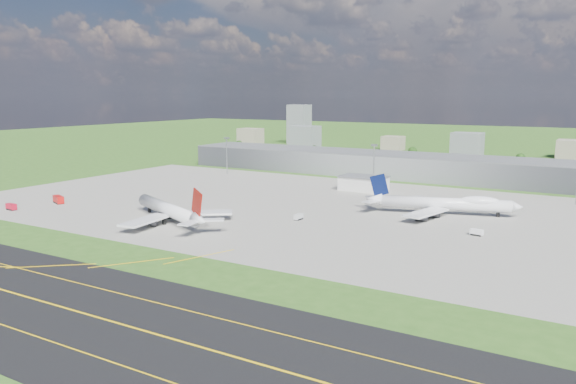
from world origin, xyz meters
The scene contains 24 objects.
ground centered at (0.00, 150.00, 0.00)m, with size 1400.00×1400.00×0.00m, color #305A1C.
taxiway centered at (0.00, -110.00, 0.03)m, with size 1400.00×60.00×0.06m, color black.
apron centered at (10.00, 40.00, 0.04)m, with size 360.00×190.00×0.08m, color gray.
terminal centered at (0.00, 165.00, 7.50)m, with size 300.00×42.00×15.00m, color gray.
ops_building centered at (10.00, 100.00, 4.00)m, with size 26.00×16.00×8.00m, color silver.
mast_west centered at (-100.00, 115.00, 17.71)m, with size 3.50×2.00×25.90m.
mast_center centered at (10.00, 115.00, 17.71)m, with size 3.50×2.00×25.90m.
airliner_red_twin centered at (-30.52, -19.64, 4.97)m, with size 64.23×48.41×18.66m.
airliner_blue_quad centered at (69.05, 56.97, 5.13)m, with size 69.18×53.13×18.45m.
fire_truck centered at (-109.56, -16.64, 1.91)m, with size 9.32×6.25×3.84m.
crash_tender centered at (-114.64, -39.49, 1.55)m, with size 6.04×3.00×3.10m.
tug_yellow centered at (-36.28, -14.76, 0.89)m, with size 3.80×3.61×1.69m.
van_white_near centered at (15.82, 12.61, 1.31)m, with size 2.54×5.18×2.59m.
van_white_far centered at (90.74, 23.72, 1.28)m, with size 5.23×3.03×2.55m.
bldg_far_w centered at (-220.00, 320.00, 9.00)m, with size 24.00×20.00×18.00m, color gray.
bldg_w centered at (-140.00, 300.00, 12.00)m, with size 28.00×22.00×24.00m, color slate.
bldg_cw centered at (-60.00, 340.00, 7.00)m, with size 20.00×18.00×14.00m, color gray.
bldg_c centered at (20.00, 310.00, 11.00)m, with size 26.00×20.00×22.00m, color slate.
bldg_ce centered at (100.00, 350.00, 8.00)m, with size 22.00×24.00×16.00m, color gray.
bldg_tall_w centered at (-180.00, 360.00, 22.00)m, with size 22.00×20.00×44.00m, color slate.
tree_far_w centered at (-200.00, 270.00, 5.18)m, with size 7.20×7.20×8.80m.
tree_w centered at (-110.00, 265.00, 4.86)m, with size 6.75×6.75×8.25m.
tree_c centered at (-20.00, 280.00, 5.84)m, with size 8.10×8.10×9.90m.
tree_e centered at (70.00, 275.00, 5.51)m, with size 7.65×7.65×9.35m.
Camera 1 is at (136.17, -200.45, 55.25)m, focal length 35.00 mm.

